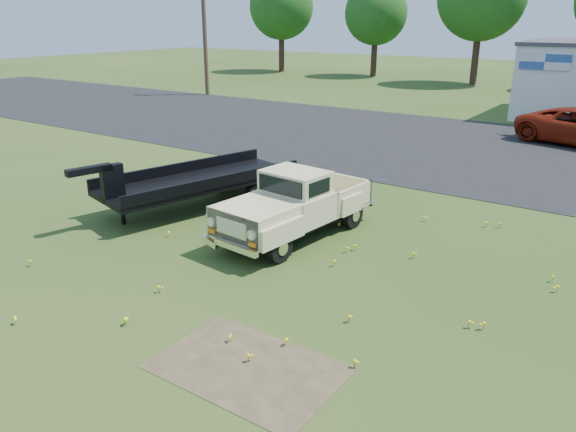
# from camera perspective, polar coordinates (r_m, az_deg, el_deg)

# --- Properties ---
(ground) EXTENTS (140.00, 140.00, 0.00)m
(ground) POSITION_cam_1_polar(r_m,az_deg,el_deg) (12.36, -0.91, -6.34)
(ground) COLOR #274516
(ground) RESTS_ON ground
(asphalt_lot) EXTENTS (90.00, 14.00, 0.02)m
(asphalt_lot) POSITION_cam_1_polar(r_m,az_deg,el_deg) (25.48, 19.10, 6.29)
(asphalt_lot) COLOR black
(asphalt_lot) RESTS_ON ground
(dirt_patch_a) EXTENTS (3.00, 2.00, 0.01)m
(dirt_patch_a) POSITION_cam_1_polar(r_m,az_deg,el_deg) (9.50, -4.10, -15.14)
(dirt_patch_a) COLOR #483826
(dirt_patch_a) RESTS_ON ground
(dirt_patch_b) EXTENTS (2.20, 1.60, 0.01)m
(dirt_patch_b) POSITION_cam_1_polar(r_m,az_deg,el_deg) (16.06, 0.48, -0.05)
(dirt_patch_b) COLOR #483826
(dirt_patch_b) RESTS_ON ground
(utility_pole_west) EXTENTS (1.60, 0.30, 9.00)m
(utility_pole_west) POSITION_cam_1_polar(r_m,az_deg,el_deg) (42.11, -8.48, 18.33)
(utility_pole_west) COLOR #462D20
(utility_pole_west) RESTS_ON ground
(treeline_a) EXTENTS (6.40, 6.40, 9.52)m
(treeline_a) POSITION_cam_1_polar(r_m,az_deg,el_deg) (59.94, -0.68, 20.48)
(treeline_a) COLOR #3A241A
(treeline_a) RESTS_ON ground
(treeline_b) EXTENTS (5.76, 5.76, 8.57)m
(treeline_b) POSITION_cam_1_polar(r_m,az_deg,el_deg) (55.70, 8.94, 19.67)
(treeline_b) COLOR #3A241A
(treeline_b) RESTS_ON ground
(vintage_pickup_truck) EXTENTS (2.40, 5.05, 1.77)m
(vintage_pickup_truck) POSITION_cam_1_polar(r_m,az_deg,el_deg) (14.34, 0.76, 1.23)
(vintage_pickup_truck) COLOR beige
(vintage_pickup_truck) RESTS_ON ground
(flatbed_trailer) EXTENTS (3.78, 6.83, 1.77)m
(flatbed_trailer) POSITION_cam_1_polar(r_m,az_deg,el_deg) (16.95, -9.08, 3.90)
(flatbed_trailer) COLOR black
(flatbed_trailer) RESTS_ON ground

